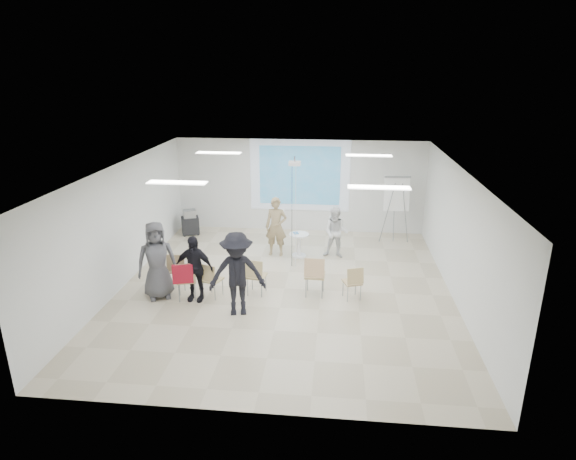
# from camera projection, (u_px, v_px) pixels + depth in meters

# --- Properties ---
(floor) EXTENTS (8.00, 9.00, 0.10)m
(floor) POSITION_uv_depth(u_px,v_px,m) (285.00, 290.00, 11.84)
(floor) COLOR beige
(floor) RESTS_ON ground
(ceiling) EXTENTS (8.00, 9.00, 0.10)m
(ceiling) POSITION_uv_depth(u_px,v_px,m) (284.00, 166.00, 10.83)
(ceiling) COLOR white
(ceiling) RESTS_ON wall_back
(wall_back) EXTENTS (8.00, 0.10, 3.00)m
(wall_back) POSITION_uv_depth(u_px,v_px,m) (300.00, 186.00, 15.62)
(wall_back) COLOR silver
(wall_back) RESTS_ON floor
(wall_left) EXTENTS (0.10, 9.00, 3.00)m
(wall_left) POSITION_uv_depth(u_px,v_px,m) (120.00, 225.00, 11.73)
(wall_left) COLOR silver
(wall_left) RESTS_ON floor
(wall_right) EXTENTS (0.10, 9.00, 3.00)m
(wall_right) POSITION_uv_depth(u_px,v_px,m) (461.00, 237.00, 10.94)
(wall_right) COLOR silver
(wall_right) RESTS_ON floor
(projection_halo) EXTENTS (3.20, 0.01, 2.30)m
(projection_halo) POSITION_uv_depth(u_px,v_px,m) (300.00, 175.00, 15.44)
(projection_halo) COLOR silver
(projection_halo) RESTS_ON wall_back
(projection_image) EXTENTS (2.60, 0.01, 1.90)m
(projection_image) POSITION_uv_depth(u_px,v_px,m) (300.00, 176.00, 15.43)
(projection_image) COLOR teal
(projection_image) RESTS_ON wall_back
(pedestal_table) EXTENTS (0.73, 0.73, 0.71)m
(pedestal_table) POSITION_uv_depth(u_px,v_px,m) (299.00, 244.00, 13.69)
(pedestal_table) COLOR silver
(pedestal_table) RESTS_ON floor
(player_left) EXTENTS (0.73, 0.51, 1.92)m
(player_left) POSITION_uv_depth(u_px,v_px,m) (276.00, 223.00, 13.64)
(player_left) COLOR #9C865F
(player_left) RESTS_ON floor
(player_right) EXTENTS (0.87, 0.74, 1.63)m
(player_right) POSITION_uv_depth(u_px,v_px,m) (336.00, 230.00, 13.52)
(player_right) COLOR white
(player_right) RESTS_ON floor
(controller_left) EXTENTS (0.04, 0.12, 0.04)m
(controller_left) POSITION_uv_depth(u_px,v_px,m) (283.00, 210.00, 13.76)
(controller_left) COLOR white
(controller_left) RESTS_ON player_left
(controller_right) EXTENTS (0.06, 0.14, 0.04)m
(controller_right) POSITION_uv_depth(u_px,v_px,m) (330.00, 217.00, 13.68)
(controller_right) COLOR white
(controller_right) RESTS_ON player_right
(chair_far_left) EXTENTS (0.44, 0.47, 0.93)m
(chair_far_left) POSITION_uv_depth(u_px,v_px,m) (178.00, 268.00, 11.64)
(chair_far_left) COLOR tan
(chair_far_left) RESTS_ON floor
(chair_left_mid) EXTENTS (0.56, 0.58, 0.95)m
(chair_left_mid) POSITION_uv_depth(u_px,v_px,m) (186.00, 278.00, 11.08)
(chair_left_mid) COLOR tan
(chair_left_mid) RESTS_ON floor
(chair_left_inner) EXTENTS (0.53, 0.55, 0.86)m
(chair_left_inner) POSITION_uv_depth(u_px,v_px,m) (211.00, 278.00, 11.20)
(chair_left_inner) COLOR tan
(chair_left_inner) RESTS_ON floor
(chair_center) EXTENTS (0.49, 0.52, 0.92)m
(chair_center) POSITION_uv_depth(u_px,v_px,m) (256.00, 274.00, 11.33)
(chair_center) COLOR tan
(chair_center) RESTS_ON floor
(chair_right_inner) EXTENTS (0.49, 0.52, 1.01)m
(chair_right_inner) POSITION_uv_depth(u_px,v_px,m) (315.00, 273.00, 11.24)
(chair_right_inner) COLOR tan
(chair_right_inner) RESTS_ON floor
(chair_right_far) EXTENTS (0.51, 0.53, 0.84)m
(chair_right_far) POSITION_uv_depth(u_px,v_px,m) (353.00, 280.00, 11.10)
(chair_right_far) COLOR tan
(chair_right_far) RESTS_ON floor
(red_jacket) EXTENTS (0.48, 0.23, 0.44)m
(red_jacket) POSITION_uv_depth(u_px,v_px,m) (183.00, 274.00, 10.90)
(red_jacket) COLOR #AD1527
(red_jacket) RESTS_ON chair_left_mid
(laptop) EXTENTS (0.38, 0.32, 0.02)m
(laptop) POSITION_uv_depth(u_px,v_px,m) (213.00, 278.00, 11.30)
(laptop) COLOR black
(laptop) RESTS_ON chair_left_inner
(audience_left) EXTENTS (1.10, 0.72, 1.80)m
(audience_left) POSITION_uv_depth(u_px,v_px,m) (194.00, 264.00, 10.99)
(audience_left) COLOR black
(audience_left) RESTS_ON floor
(audience_mid) EXTENTS (1.51, 1.02, 2.14)m
(audience_mid) POSITION_uv_depth(u_px,v_px,m) (237.00, 269.00, 10.30)
(audience_mid) COLOR black
(audience_mid) RESTS_ON floor
(audience_outer) EXTENTS (1.20, 1.04, 2.08)m
(audience_outer) POSITION_uv_depth(u_px,v_px,m) (156.00, 256.00, 11.08)
(audience_outer) COLOR #545458
(audience_outer) RESTS_ON floor
(flipchart_easel) EXTENTS (0.90, 0.68, 2.09)m
(flipchart_easel) POSITION_uv_depth(u_px,v_px,m) (397.00, 194.00, 14.43)
(flipchart_easel) COLOR gray
(flipchart_easel) RESTS_ON floor
(av_cart) EXTENTS (0.66, 0.60, 0.81)m
(av_cart) POSITION_uv_depth(u_px,v_px,m) (190.00, 223.00, 15.52)
(av_cart) COLOR black
(av_cart) RESTS_ON floor
(ceiling_projector) EXTENTS (0.30, 0.25, 3.00)m
(ceiling_projector) POSITION_uv_depth(u_px,v_px,m) (295.00, 169.00, 12.34)
(ceiling_projector) COLOR white
(ceiling_projector) RESTS_ON ceiling
(fluor_panel_nw) EXTENTS (1.20, 0.30, 0.02)m
(fluor_panel_nw) POSITION_uv_depth(u_px,v_px,m) (219.00, 153.00, 12.94)
(fluor_panel_nw) COLOR white
(fluor_panel_nw) RESTS_ON ceiling
(fluor_panel_ne) EXTENTS (1.20, 0.30, 0.02)m
(fluor_panel_ne) POSITION_uv_depth(u_px,v_px,m) (369.00, 156.00, 12.55)
(fluor_panel_ne) COLOR white
(fluor_panel_ne) RESTS_ON ceiling
(fluor_panel_sw) EXTENTS (1.20, 0.30, 0.02)m
(fluor_panel_sw) POSITION_uv_depth(u_px,v_px,m) (177.00, 183.00, 9.64)
(fluor_panel_sw) COLOR white
(fluor_panel_sw) RESTS_ON ceiling
(fluor_panel_se) EXTENTS (1.20, 0.30, 0.02)m
(fluor_panel_se) POSITION_uv_depth(u_px,v_px,m) (379.00, 187.00, 9.25)
(fluor_panel_se) COLOR white
(fluor_panel_se) RESTS_ON ceiling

